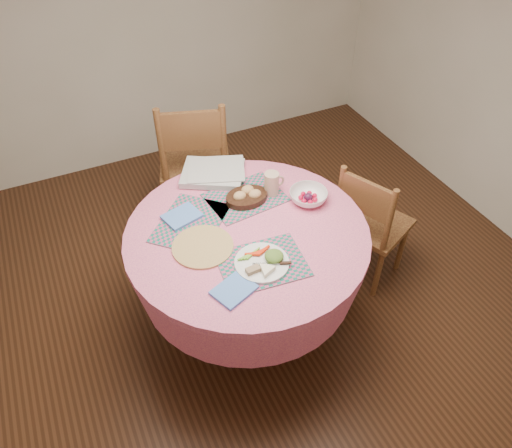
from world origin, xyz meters
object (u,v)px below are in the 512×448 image
(chair_right, at_px, (370,223))
(bread_bowl, at_px, (247,196))
(latte_mug, at_px, (272,183))
(fruit_bowl, at_px, (308,196))
(dining_table, at_px, (247,258))
(dinner_plate, at_px, (264,262))
(wicker_trivet, at_px, (203,247))
(chair_back, at_px, (195,161))

(chair_right, xyz_separation_m, bread_bowl, (-0.73, 0.17, 0.34))
(chair_right, bearing_deg, latte_mug, 49.29)
(chair_right, bearing_deg, fruit_bowl, 61.72)
(dining_table, height_order, chair_right, chair_right)
(bread_bowl, distance_m, fruit_bowl, 0.33)
(bread_bowl, bearing_deg, chair_right, -13.17)
(dinner_plate, xyz_separation_m, fruit_bowl, (0.42, 0.32, 0.01))
(wicker_trivet, height_order, fruit_bowl, fruit_bowl)
(dining_table, xyz_separation_m, dinner_plate, (-0.02, -0.24, 0.22))
(wicker_trivet, xyz_separation_m, fruit_bowl, (0.64, 0.09, 0.03))
(chair_right, distance_m, fruit_bowl, 0.55)
(wicker_trivet, relative_size, dinner_plate, 1.17)
(chair_right, height_order, latte_mug, latte_mug)
(bread_bowl, bearing_deg, dinner_plate, -105.00)
(dinner_plate, relative_size, bread_bowl, 1.12)
(fruit_bowl, bearing_deg, dining_table, -168.95)
(dinner_plate, bearing_deg, fruit_bowl, 37.36)
(fruit_bowl, bearing_deg, chair_right, -3.74)
(chair_right, xyz_separation_m, dinner_plate, (-0.86, -0.29, 0.33))
(wicker_trivet, xyz_separation_m, latte_mug, (0.49, 0.23, 0.06))
(dining_table, xyz_separation_m, fruit_bowl, (0.40, 0.08, 0.23))
(chair_back, distance_m, fruit_bowl, 1.00)
(chair_right, distance_m, wicker_trivet, 1.12)
(fruit_bowl, bearing_deg, bread_bowl, 154.23)
(chair_back, relative_size, dinner_plate, 3.93)
(chair_right, relative_size, fruit_bowl, 3.19)
(chair_back, xyz_separation_m, wicker_trivet, (-0.31, -1.00, 0.23))
(bread_bowl, bearing_deg, latte_mug, -0.83)
(latte_mug, height_order, fruit_bowl, latte_mug)
(wicker_trivet, relative_size, fruit_bowl, 1.12)
(chair_right, xyz_separation_m, wicker_trivet, (-1.07, -0.06, 0.31))
(wicker_trivet, height_order, dinner_plate, dinner_plate)
(wicker_trivet, relative_size, latte_mug, 2.33)
(dining_table, xyz_separation_m, chair_right, (0.83, 0.05, -0.11))
(wicker_trivet, distance_m, fruit_bowl, 0.64)
(bread_bowl, relative_size, latte_mug, 1.78)
(dining_table, height_order, wicker_trivet, wicker_trivet)
(chair_right, relative_size, latte_mug, 6.61)
(dining_table, bearing_deg, fruit_bowl, 11.05)
(latte_mug, distance_m, fruit_bowl, 0.21)
(latte_mug, bearing_deg, fruit_bowl, -43.70)
(chair_back, relative_size, latte_mug, 7.84)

